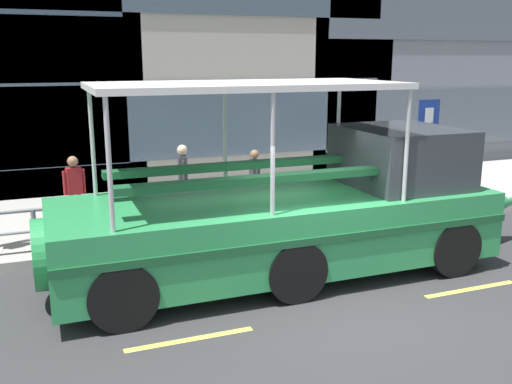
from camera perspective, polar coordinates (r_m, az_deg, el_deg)
name	(u,v)px	position (r m, az deg, el deg)	size (l,w,h in m)	color
ground_plane	(326,297)	(9.37, 7.01, -10.42)	(120.00, 120.00, 0.00)	#333335
sidewalk	(220,208)	(14.24, -3.61, -1.61)	(32.00, 4.80, 0.18)	#A8A59E
curb_edge	(256,236)	(11.98, 0.02, -4.48)	(32.00, 0.18, 0.18)	#B2ADA3
lane_centreline	(344,312)	(8.90, 8.83, -11.79)	(25.80, 0.12, 0.01)	#DBD64C
curb_guardrail	(230,204)	(11.96, -2.59, -1.20)	(11.69, 0.09, 0.86)	gray
parking_sign	(427,134)	(14.51, 16.76, 5.61)	(0.60, 0.12, 2.60)	#4C4F54
duck_tour_boat	(306,212)	(10.12, 4.99, -2.02)	(9.53, 2.65, 3.37)	#2D9351
pedestrian_near_bow	(368,164)	(14.19, 11.19, 2.81)	(0.28, 0.48, 1.73)	#1E2338
pedestrian_mid_left	(254,176)	(13.05, -0.15, 1.62)	(0.21, 0.44, 1.53)	#47423D
pedestrian_mid_right	(183,174)	(12.88, -7.35, 1.78)	(0.23, 0.48, 1.69)	#47423D
pedestrian_near_stern	(74,186)	(12.46, -17.76, 0.58)	(0.45, 0.23, 1.60)	#1E2338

